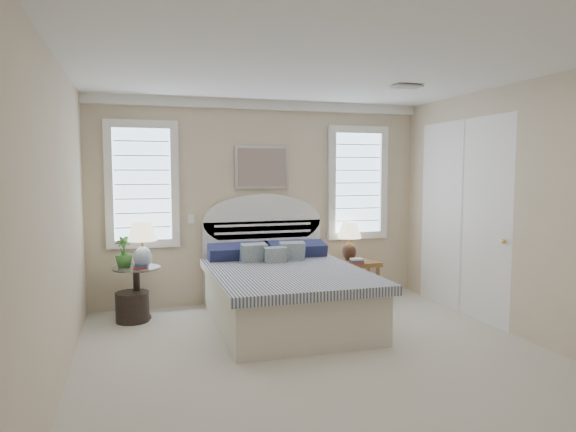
# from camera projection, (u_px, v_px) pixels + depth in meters

# --- Properties ---
(floor) EXTENTS (4.50, 5.00, 0.01)m
(floor) POSITION_uv_depth(u_px,v_px,m) (329.00, 366.00, 4.67)
(floor) COLOR beige
(floor) RESTS_ON ground
(ceiling) EXTENTS (4.50, 5.00, 0.01)m
(ceiling) POSITION_uv_depth(u_px,v_px,m) (331.00, 63.00, 4.43)
(ceiling) COLOR white
(ceiling) RESTS_ON wall_back
(wall_back) EXTENTS (4.50, 0.02, 2.70)m
(wall_back) POSITION_uv_depth(u_px,v_px,m) (262.00, 202.00, 6.94)
(wall_back) COLOR beige
(wall_back) RESTS_ON floor
(wall_left) EXTENTS (0.02, 5.00, 2.70)m
(wall_left) POSITION_uv_depth(u_px,v_px,m) (54.00, 226.00, 3.90)
(wall_left) COLOR beige
(wall_left) RESTS_ON floor
(wall_right) EXTENTS (0.02, 5.00, 2.70)m
(wall_right) POSITION_uv_depth(u_px,v_px,m) (536.00, 212.00, 5.20)
(wall_right) COLOR beige
(wall_right) RESTS_ON floor
(crown_molding) EXTENTS (4.50, 0.08, 0.12)m
(crown_molding) POSITION_uv_depth(u_px,v_px,m) (262.00, 105.00, 6.78)
(crown_molding) COLOR white
(crown_molding) RESTS_ON wall_back
(hvac_vent) EXTENTS (0.30, 0.20, 0.02)m
(hvac_vent) POSITION_uv_depth(u_px,v_px,m) (407.00, 87.00, 5.55)
(hvac_vent) COLOR #B2B2B2
(hvac_vent) RESTS_ON ceiling
(switch_plate) EXTENTS (0.08, 0.01, 0.12)m
(switch_plate) POSITION_uv_depth(u_px,v_px,m) (191.00, 219.00, 6.66)
(switch_plate) COLOR white
(switch_plate) RESTS_ON wall_back
(window_left) EXTENTS (0.90, 0.06, 1.60)m
(window_left) POSITION_uv_depth(u_px,v_px,m) (142.00, 184.00, 6.45)
(window_left) COLOR #ABC3D9
(window_left) RESTS_ON wall_back
(window_right) EXTENTS (0.90, 0.06, 1.60)m
(window_right) POSITION_uv_depth(u_px,v_px,m) (357.00, 183.00, 7.30)
(window_right) COLOR #ABC3D9
(window_right) RESTS_ON wall_back
(painting) EXTENTS (0.74, 0.04, 0.58)m
(painting) POSITION_uv_depth(u_px,v_px,m) (262.00, 167.00, 6.86)
(painting) COLOR silver
(painting) RESTS_ON wall_back
(closet_door) EXTENTS (0.02, 1.80, 2.40)m
(closet_door) POSITION_uv_depth(u_px,v_px,m) (462.00, 217.00, 6.36)
(closet_door) COLOR white
(closet_door) RESTS_ON floor
(bed) EXTENTS (1.72, 2.28, 1.47)m
(bed) POSITION_uv_depth(u_px,v_px,m) (283.00, 289.00, 6.03)
(bed) COLOR silver
(bed) RESTS_ON floor
(side_table_left) EXTENTS (0.56, 0.56, 0.63)m
(side_table_left) POSITION_uv_depth(u_px,v_px,m) (137.00, 287.00, 6.11)
(side_table_left) COLOR black
(side_table_left) RESTS_ON floor
(nightstand_right) EXTENTS (0.50, 0.40, 0.53)m
(nightstand_right) POSITION_uv_depth(u_px,v_px,m) (360.00, 272.00, 7.06)
(nightstand_right) COLOR olive
(nightstand_right) RESTS_ON floor
(floor_pot) EXTENTS (0.49, 0.49, 0.35)m
(floor_pot) POSITION_uv_depth(u_px,v_px,m) (133.00, 307.00, 6.03)
(floor_pot) COLOR black
(floor_pot) RESTS_ON floor
(lamp_left) EXTENTS (0.44, 0.44, 0.55)m
(lamp_left) POSITION_uv_depth(u_px,v_px,m) (142.00, 239.00, 6.04)
(lamp_left) COLOR silver
(lamp_left) RESTS_ON side_table_left
(lamp_right) EXTENTS (0.43, 0.43, 0.54)m
(lamp_right) POSITION_uv_depth(u_px,v_px,m) (349.00, 237.00, 7.12)
(lamp_right) COLOR black
(lamp_right) RESTS_ON nightstand_right
(potted_plant) EXTENTS (0.27, 0.27, 0.37)m
(potted_plant) POSITION_uv_depth(u_px,v_px,m) (124.00, 252.00, 6.06)
(potted_plant) COLOR #36772F
(potted_plant) RESTS_ON side_table_left
(books_left) EXTENTS (0.18, 0.14, 0.04)m
(books_left) POSITION_uv_depth(u_px,v_px,m) (141.00, 267.00, 6.02)
(books_left) COLOR #A92E2A
(books_left) RESTS_ON side_table_left
(books_right) EXTENTS (0.18, 0.13, 0.07)m
(books_right) POSITION_uv_depth(u_px,v_px,m) (357.00, 261.00, 6.87)
(books_right) COLOR #A92E2A
(books_right) RESTS_ON nightstand_right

